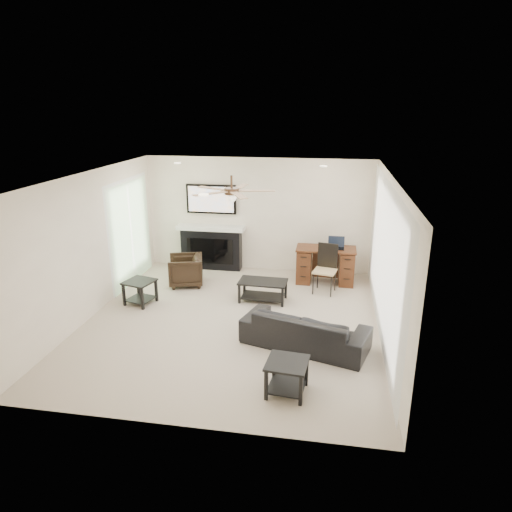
% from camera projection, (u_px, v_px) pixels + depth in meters
% --- Properties ---
extents(room_shell, '(5.50, 5.54, 2.52)m').
position_uv_depth(room_shell, '(243.00, 226.00, 7.39)').
color(room_shell, '#B9A895').
rests_on(room_shell, ground).
extents(sofa, '(2.06, 1.27, 0.56)m').
position_uv_depth(sofa, '(305.00, 329.00, 6.99)').
color(sofa, black).
rests_on(sofa, ground).
extents(armchair, '(0.84, 0.83, 0.62)m').
position_uv_depth(armchair, '(186.00, 270.00, 9.40)').
color(armchair, black).
rests_on(armchair, ground).
extents(coffee_table, '(0.92, 0.54, 0.40)m').
position_uv_depth(coffee_table, '(263.00, 291.00, 8.66)').
color(coffee_table, black).
rests_on(coffee_table, ground).
extents(end_table_near, '(0.57, 0.57, 0.45)m').
position_uv_depth(end_table_near, '(287.00, 377.00, 5.86)').
color(end_table_near, black).
rests_on(end_table_near, ground).
extents(end_table_left, '(0.61, 0.61, 0.45)m').
position_uv_depth(end_table_left, '(140.00, 292.00, 8.54)').
color(end_table_left, black).
rests_on(end_table_left, ground).
extents(fireplace_unit, '(1.52, 0.34, 1.91)m').
position_uv_depth(fireplace_unit, '(211.00, 228.00, 10.16)').
color(fireplace_unit, black).
rests_on(fireplace_unit, ground).
extents(desk, '(1.22, 0.56, 0.76)m').
position_uv_depth(desk, '(325.00, 265.00, 9.50)').
color(desk, '#3C1B0F').
rests_on(desk, ground).
extents(desk_chair, '(0.50, 0.52, 0.97)m').
position_uv_depth(desk_chair, '(325.00, 269.00, 8.95)').
color(desk_chair, black).
rests_on(desk_chair, ground).
extents(laptop, '(0.33, 0.24, 0.23)m').
position_uv_depth(laptop, '(336.00, 243.00, 9.29)').
color(laptop, black).
rests_on(laptop, desk).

